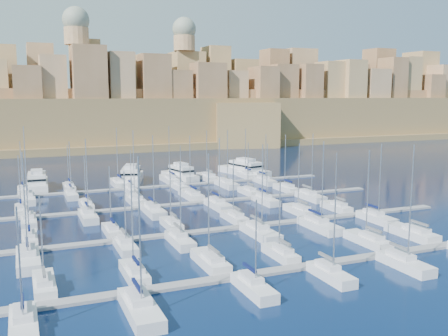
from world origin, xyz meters
name	(u,v)px	position (x,y,z in m)	size (l,w,h in m)	color
ground	(220,213)	(0.00, 0.00, 0.00)	(600.00, 600.00, 0.00)	#050C33
pontoon_near	(313,265)	(0.00, -34.00, 0.20)	(84.00, 2.00, 0.40)	slate
pontoon_mid_near	(246,227)	(0.00, -12.00, 0.20)	(84.00, 2.00, 0.40)	slate
pontoon_mid_far	(203,202)	(0.00, 10.00, 0.20)	(84.00, 2.00, 0.40)	slate
pontoon_far	(174,186)	(0.00, 32.00, 0.20)	(84.00, 2.00, 0.40)	slate
sailboat_0	(44,285)	(-34.53, -28.89, 0.72)	(2.53, 8.43, 11.85)	silver
sailboat_1	(134,273)	(-23.60, -28.96, 0.73)	(2.49, 8.29, 13.27)	silver
sailboat_2	(210,261)	(-12.97, -28.47, 0.76)	(2.79, 9.29, 15.89)	silver
sailboat_3	(281,254)	(-2.40, -29.22, 0.71)	(2.33, 7.77, 11.45)	silver
sailboat_4	(368,240)	(13.57, -28.56, 0.75)	(2.73, 9.10, 15.25)	silver
sailboat_5	(412,233)	(22.88, -28.09, 0.77)	(3.02, 10.07, 15.67)	silver
sailboat_6	(24,325)	(-36.98, -39.35, 0.73)	(2.68, 8.92, 13.16)	silver
sailboat_7	(140,308)	(-25.37, -40.00, 0.78)	(3.07, 10.24, 17.52)	silver
sailboat_8	(254,287)	(-11.52, -39.11, 0.72)	(2.53, 8.43, 11.71)	silver
sailboat_9	(331,274)	(-0.52, -38.93, 0.72)	(2.42, 8.06, 12.53)	silver
sailboat_10	(405,263)	(11.10, -39.35, 0.73)	(2.68, 8.92, 12.00)	silver
sailboat_12	(30,238)	(-35.69, -7.19, 0.72)	(2.35, 7.83, 12.51)	silver
sailboat_13	(112,230)	(-22.75, -7.34, 0.71)	(2.26, 7.52, 11.90)	silver
sailboat_14	(172,224)	(-12.21, -7.25, 0.71)	(2.31, 7.71, 11.57)	silver
sailboat_15	(234,217)	(0.02, -7.00, 0.72)	(2.46, 8.20, 11.83)	silver
sailboat_16	(299,210)	(14.22, -6.71, 0.74)	(2.64, 8.80, 14.29)	silver
sailboat_17	(336,207)	(22.76, -7.01, 0.72)	(2.46, 8.20, 12.15)	silver
sailboat_18	(28,259)	(-36.12, -18.03, 0.77)	(3.09, 10.30, 16.11)	silver
sailboat_19	(125,246)	(-22.37, -17.03, 0.72)	(2.48, 8.27, 12.58)	silver
sailboat_20	(180,240)	(-13.82, -17.26, 0.74)	(2.62, 8.73, 13.45)	silver
sailboat_21	(260,232)	(-0.13, -18.00, 0.77)	(3.08, 10.25, 15.76)	silver
sailboat_22	(319,225)	(11.45, -18.02, 0.77)	(3.09, 10.28, 15.87)	silver
sailboat_23	(376,218)	(24.28, -17.40, 0.75)	(2.71, 9.02, 14.89)	silver
sailboat_24	(21,210)	(-36.75, 14.81, 0.72)	(2.35, 7.83, 11.94)	silver
sailboat_25	(86,205)	(-24.15, 14.85, 0.71)	(2.37, 7.90, 11.21)	silver
sailboat_26	(135,200)	(-13.65, 15.74, 0.77)	(2.91, 9.71, 16.14)	silver
sailboat_27	(191,195)	(-0.69, 16.00, 0.76)	(3.07, 10.24, 14.53)	silver
sailboat_28	(249,192)	(13.28, 14.84, 0.72)	(2.36, 7.88, 12.62)	silver
sailboat_29	(286,188)	(23.49, 15.21, 0.74)	(2.59, 8.64, 14.14)	silver
sailboat_30	(29,221)	(-35.58, 4.69, 0.74)	(2.65, 8.84, 13.84)	silver
sailboat_31	(88,216)	(-25.13, 4.45, 0.76)	(2.80, 9.34, 15.69)	silver
sailboat_32	(153,210)	(-12.60, 4.10, 0.77)	(3.01, 10.04, 15.99)	silver
sailboat_33	(218,205)	(1.26, 4.19, 0.76)	(2.96, 9.87, 15.02)	silver
sailboat_34	(265,200)	(12.47, 4.61, 0.74)	(2.70, 9.00, 13.40)	silver
sailboat_35	(310,196)	(23.63, 4.38, 0.76)	(2.84, 9.47, 15.27)	silver
sailboat_36	(23,190)	(-36.24, 36.79, 0.72)	(2.33, 7.78, 12.79)	silver
sailboat_37	(69,187)	(-25.50, 37.09, 0.72)	(2.52, 8.39, 11.47)	silver
sailboat_38	(118,183)	(-13.12, 38.11, 0.77)	(3.14, 10.48, 15.33)	silver
sailboat_39	(170,179)	(0.87, 38.25, 0.77)	(3.23, 10.76, 15.46)	silver
sailboat_40	(208,177)	(11.59, 38.05, 0.76)	(3.11, 10.35, 13.98)	silver
sailboat_41	(246,175)	(22.92, 37.03, 0.74)	(2.48, 8.26, 14.20)	silver
sailboat_42	(27,198)	(-35.37, 25.91, 0.78)	(3.13, 10.43, 17.02)	silver
sailboat_43	(71,195)	(-26.00, 26.97, 0.73)	(2.48, 8.28, 13.31)	silver
sailboat_44	(131,190)	(-12.10, 27.40, 0.70)	(2.22, 7.39, 10.73)	silver
sailboat_45	(180,187)	(0.13, 27.04, 0.71)	(2.44, 8.13, 11.34)	silver
sailboat_46	(226,184)	(12.27, 26.11, 0.76)	(3.01, 10.02, 14.84)	silver
sailboat_47	(264,181)	(23.42, 26.56, 0.74)	(2.73, 9.12, 13.50)	silver
motor_yacht_a	(37,182)	(-32.75, 41.42, 1.73)	(5.66, 16.69, 5.25)	silver
motor_yacht_b	(131,176)	(-8.97, 41.85, 1.73)	(10.09, 18.12, 5.25)	silver
motor_yacht_c	(180,174)	(4.36, 40.31, 1.73)	(7.11, 14.73, 5.25)	silver
motor_yacht_d	(245,169)	(24.93, 42.39, 1.73)	(9.90, 19.29, 5.25)	silver
fortified_city	(99,113)	(-0.19, 155.26, 14.74)	(460.00, 108.95, 59.52)	brown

